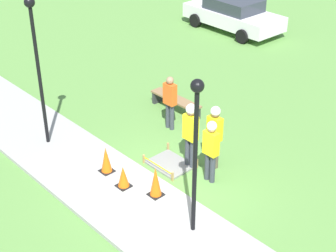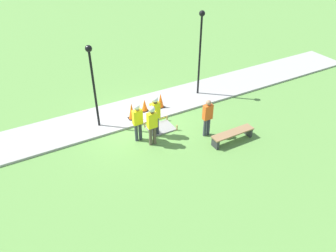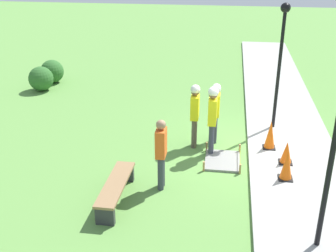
# 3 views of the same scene
# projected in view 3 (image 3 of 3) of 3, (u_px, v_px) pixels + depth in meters

# --- Properties ---
(ground_plane) EXTENTS (60.00, 60.00, 0.00)m
(ground_plane) POSITION_uv_depth(u_px,v_px,m) (248.00, 152.00, 11.64)
(ground_plane) COLOR #5B8E42
(sidewalk) EXTENTS (28.00, 2.40, 0.10)m
(sidewalk) POSITION_uv_depth(u_px,v_px,m) (293.00, 153.00, 11.46)
(sidewalk) COLOR #9E9E99
(sidewalk) RESTS_ON ground_plane
(wet_concrete_patch) EXTENTS (1.19, 0.96, 0.26)m
(wet_concrete_patch) POSITION_uv_depth(u_px,v_px,m) (222.00, 160.00, 11.10)
(wet_concrete_patch) COLOR gray
(wet_concrete_patch) RESTS_ON ground_plane
(traffic_cone_near_patch) EXTENTS (0.34, 0.34, 0.74)m
(traffic_cone_near_patch) POSITION_uv_depth(u_px,v_px,m) (287.00, 165.00, 9.98)
(traffic_cone_near_patch) COLOR black
(traffic_cone_near_patch) RESTS_ON sidewalk
(traffic_cone_far_patch) EXTENTS (0.34, 0.34, 0.60)m
(traffic_cone_far_patch) POSITION_uv_depth(u_px,v_px,m) (287.00, 152.00, 10.74)
(traffic_cone_far_patch) COLOR black
(traffic_cone_far_patch) RESTS_ON sidewalk
(traffic_cone_sidewalk_edge) EXTENTS (0.34, 0.34, 0.81)m
(traffic_cone_sidewalk_edge) POSITION_uv_depth(u_px,v_px,m) (270.00, 135.00, 11.49)
(traffic_cone_sidewalk_edge) COLOR black
(traffic_cone_sidewalk_edge) RESTS_ON sidewalk
(park_bench) EXTENTS (1.95, 0.44, 0.46)m
(park_bench) POSITION_uv_depth(u_px,v_px,m) (116.00, 187.00, 9.31)
(park_bench) COLOR #2D2D33
(park_bench) RESTS_ON ground_plane
(worker_supervisor) EXTENTS (0.40, 0.25, 1.76)m
(worker_supervisor) POSITION_uv_depth(u_px,v_px,m) (216.00, 108.00, 11.83)
(worker_supervisor) COLOR #383D47
(worker_supervisor) RESTS_ON ground_plane
(worker_assistant) EXTENTS (0.40, 0.26, 1.83)m
(worker_assistant) POSITION_uv_depth(u_px,v_px,m) (195.00, 110.00, 11.54)
(worker_assistant) COLOR brown
(worker_assistant) RESTS_ON ground_plane
(worker_trainee) EXTENTS (0.40, 0.28, 1.92)m
(worker_trainee) POSITION_uv_depth(u_px,v_px,m) (212.00, 114.00, 11.08)
(worker_trainee) COLOR #383D47
(worker_trainee) RESTS_ON ground_plane
(bystander_in_orange_shirt) EXTENTS (0.40, 0.23, 1.72)m
(bystander_in_orange_shirt) POSITION_uv_depth(u_px,v_px,m) (161.00, 150.00, 9.56)
(bystander_in_orange_shirt) COLOR #383D47
(bystander_in_orange_shirt) RESTS_ON ground_plane
(lamppost_near) EXTENTS (0.28, 0.28, 3.71)m
(lamppost_near) POSITION_uv_depth(u_px,v_px,m) (281.00, 48.00, 12.02)
(lamppost_near) COLOR black
(lamppost_near) RESTS_ON sidewalk
(shrub_rounded_near) EXTENTS (0.95, 0.95, 0.95)m
(shrub_rounded_near) POSITION_uv_depth(u_px,v_px,m) (41.00, 79.00, 16.33)
(shrub_rounded_near) COLOR #2D6028
(shrub_rounded_near) RESTS_ON ground_plane
(shrub_rounded_mid) EXTENTS (0.94, 0.94, 0.94)m
(shrub_rounded_mid) POSITION_uv_depth(u_px,v_px,m) (52.00, 71.00, 17.28)
(shrub_rounded_mid) COLOR #2D6028
(shrub_rounded_mid) RESTS_ON ground_plane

